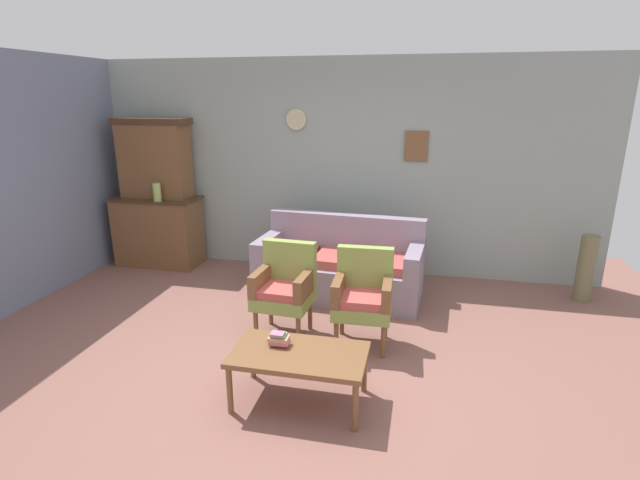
{
  "coord_description": "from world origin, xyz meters",
  "views": [
    {
      "loc": [
        1.03,
        -3.43,
        2.24
      ],
      "look_at": [
        0.04,
        1.07,
        0.85
      ],
      "focal_mm": 26.98,
      "sensor_mm": 36.0,
      "label": 1
    }
  ],
  "objects_px": {
    "coffee_table": "(299,358)",
    "side_cabinet": "(159,231)",
    "armchair_by_doorway": "(363,294)",
    "armchair_near_cabinet": "(285,286)",
    "floor_vase_by_wall": "(586,268)",
    "book_stack_on_table": "(279,339)",
    "floral_couch": "(340,268)",
    "vase_on_cabinet": "(157,192)"
  },
  "relations": [
    {
      "from": "side_cabinet",
      "to": "armchair_near_cabinet",
      "type": "bearing_deg",
      "value": -35.05
    },
    {
      "from": "vase_on_cabinet",
      "to": "floral_couch",
      "type": "height_order",
      "value": "vase_on_cabinet"
    },
    {
      "from": "book_stack_on_table",
      "to": "floral_couch",
      "type": "bearing_deg",
      "value": 86.95
    },
    {
      "from": "floral_couch",
      "to": "armchair_by_doorway",
      "type": "xyz_separation_m",
      "value": [
        0.41,
        -1.09,
        0.17
      ]
    },
    {
      "from": "floral_couch",
      "to": "coffee_table",
      "type": "bearing_deg",
      "value": -88.09
    },
    {
      "from": "coffee_table",
      "to": "side_cabinet",
      "type": "bearing_deg",
      "value": 135.55
    },
    {
      "from": "armchair_by_doorway",
      "to": "floor_vase_by_wall",
      "type": "bearing_deg",
      "value": 33.32
    },
    {
      "from": "vase_on_cabinet",
      "to": "floor_vase_by_wall",
      "type": "relative_size",
      "value": 0.31
    },
    {
      "from": "armchair_near_cabinet",
      "to": "coffee_table",
      "type": "height_order",
      "value": "armchair_near_cabinet"
    },
    {
      "from": "armchair_by_doorway",
      "to": "coffee_table",
      "type": "relative_size",
      "value": 0.9
    },
    {
      "from": "book_stack_on_table",
      "to": "floor_vase_by_wall",
      "type": "distance_m",
      "value": 3.75
    },
    {
      "from": "coffee_table",
      "to": "book_stack_on_table",
      "type": "height_order",
      "value": "book_stack_on_table"
    },
    {
      "from": "vase_on_cabinet",
      "to": "book_stack_on_table",
      "type": "height_order",
      "value": "vase_on_cabinet"
    },
    {
      "from": "floral_couch",
      "to": "coffee_table",
      "type": "distance_m",
      "value": 2.1
    },
    {
      "from": "vase_on_cabinet",
      "to": "book_stack_on_table",
      "type": "xyz_separation_m",
      "value": [
        2.35,
        -2.37,
        -0.58
      ]
    },
    {
      "from": "floral_couch",
      "to": "floor_vase_by_wall",
      "type": "distance_m",
      "value": 2.75
    },
    {
      "from": "side_cabinet",
      "to": "floral_couch",
      "type": "bearing_deg",
      "value": -11.53
    },
    {
      "from": "armchair_near_cabinet",
      "to": "floral_couch",
      "type": "bearing_deg",
      "value": 71.85
    },
    {
      "from": "floral_couch",
      "to": "floor_vase_by_wall",
      "type": "bearing_deg",
      "value": 9.03
    },
    {
      "from": "armchair_by_doorway",
      "to": "armchair_near_cabinet",
      "type": "bearing_deg",
      "value": 177.69
    },
    {
      "from": "book_stack_on_table",
      "to": "floor_vase_by_wall",
      "type": "relative_size",
      "value": 0.21
    },
    {
      "from": "floor_vase_by_wall",
      "to": "book_stack_on_table",
      "type": "bearing_deg",
      "value": -138.99
    },
    {
      "from": "floral_couch",
      "to": "vase_on_cabinet",
      "type": "bearing_deg",
      "value": 172.03
    },
    {
      "from": "side_cabinet",
      "to": "book_stack_on_table",
      "type": "distance_m",
      "value": 3.58
    },
    {
      "from": "book_stack_on_table",
      "to": "floor_vase_by_wall",
      "type": "xyz_separation_m",
      "value": [
        2.83,
        2.46,
        -0.09
      ]
    },
    {
      "from": "vase_on_cabinet",
      "to": "floral_couch",
      "type": "distance_m",
      "value": 2.59
    },
    {
      "from": "side_cabinet",
      "to": "coffee_table",
      "type": "xyz_separation_m",
      "value": [
        2.68,
        -2.63,
        -0.09
      ]
    },
    {
      "from": "vase_on_cabinet",
      "to": "armchair_near_cabinet",
      "type": "xyz_separation_m",
      "value": [
        2.12,
        -1.4,
        -0.55
      ]
    },
    {
      "from": "floral_couch",
      "to": "book_stack_on_table",
      "type": "xyz_separation_m",
      "value": [
        -0.11,
        -2.03,
        0.15
      ]
    },
    {
      "from": "vase_on_cabinet",
      "to": "book_stack_on_table",
      "type": "relative_size",
      "value": 1.47
    },
    {
      "from": "vase_on_cabinet",
      "to": "armchair_by_doorway",
      "type": "height_order",
      "value": "vase_on_cabinet"
    },
    {
      "from": "side_cabinet",
      "to": "armchair_by_doorway",
      "type": "xyz_separation_m",
      "value": [
        3.02,
        -1.62,
        0.03
      ]
    },
    {
      "from": "armchair_by_doorway",
      "to": "floor_vase_by_wall",
      "type": "distance_m",
      "value": 2.77
    },
    {
      "from": "armchair_near_cabinet",
      "to": "book_stack_on_table",
      "type": "relative_size",
      "value": 5.59
    },
    {
      "from": "floral_couch",
      "to": "armchair_near_cabinet",
      "type": "xyz_separation_m",
      "value": [
        -0.35,
        -1.06,
        0.17
      ]
    },
    {
      "from": "floor_vase_by_wall",
      "to": "coffee_table",
      "type": "bearing_deg",
      "value": -136.33
    },
    {
      "from": "armchair_near_cabinet",
      "to": "book_stack_on_table",
      "type": "distance_m",
      "value": 1.0
    },
    {
      "from": "floral_couch",
      "to": "armchair_near_cabinet",
      "type": "relative_size",
      "value": 2.13
    },
    {
      "from": "book_stack_on_table",
      "to": "floor_vase_by_wall",
      "type": "height_order",
      "value": "floor_vase_by_wall"
    },
    {
      "from": "armchair_by_doorway",
      "to": "book_stack_on_table",
      "type": "height_order",
      "value": "armchair_by_doorway"
    },
    {
      "from": "armchair_near_cabinet",
      "to": "coffee_table",
      "type": "xyz_separation_m",
      "value": [
        0.42,
        -1.04,
        -0.12
      ]
    },
    {
      "from": "floral_couch",
      "to": "side_cabinet",
      "type": "bearing_deg",
      "value": 168.47
    }
  ]
}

